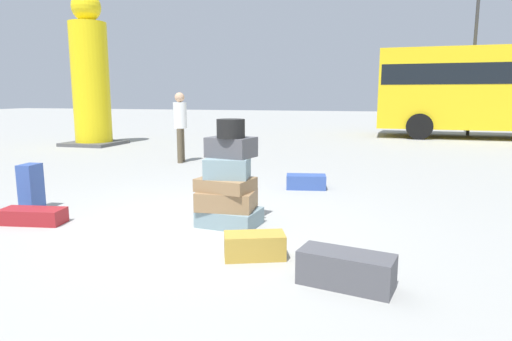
{
  "coord_description": "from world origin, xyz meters",
  "views": [
    {
      "loc": [
        2.13,
        -4.51,
        1.51
      ],
      "look_at": [
        0.45,
        1.36,
        0.47
      ],
      "focal_mm": 30.84,
      "sensor_mm": 36.0,
      "label": 1
    }
  ],
  "objects_px": {
    "suitcase_navy_left_side": "(31,187)",
    "yellow_dummy_statue": "(90,79)",
    "suitcase_maroon_upright_blue": "(33,216)",
    "suitcase_charcoal_behind_tower": "(346,269)",
    "suitcase_tan_foreground_near": "(255,246)",
    "suitcase_tower": "(228,183)",
    "person_bearded_onlooker": "(180,121)",
    "lamp_post": "(478,10)",
    "parked_bus": "(500,86)",
    "suitcase_navy_foreground_far": "(306,182)"
  },
  "relations": [
    {
      "from": "suitcase_tan_foreground_near",
      "to": "lamp_post",
      "type": "xyz_separation_m",
      "value": [
        4.26,
        14.58,
        4.49
      ]
    },
    {
      "from": "suitcase_navy_foreground_far",
      "to": "parked_bus",
      "type": "bearing_deg",
      "value": 53.35
    },
    {
      "from": "suitcase_tower",
      "to": "suitcase_tan_foreground_near",
      "type": "relative_size",
      "value": 2.2
    },
    {
      "from": "suitcase_tower",
      "to": "person_bearded_onlooker",
      "type": "height_order",
      "value": "person_bearded_onlooker"
    },
    {
      "from": "lamp_post",
      "to": "suitcase_navy_left_side",
      "type": "bearing_deg",
      "value": -118.94
    },
    {
      "from": "suitcase_navy_foreground_far",
      "to": "suitcase_tan_foreground_near",
      "type": "relative_size",
      "value": 1.13
    },
    {
      "from": "suitcase_maroon_upright_blue",
      "to": "yellow_dummy_statue",
      "type": "distance_m",
      "value": 9.06
    },
    {
      "from": "suitcase_navy_left_side",
      "to": "suitcase_navy_foreground_far",
      "type": "bearing_deg",
      "value": 30.04
    },
    {
      "from": "suitcase_tan_foreground_near",
      "to": "parked_bus",
      "type": "xyz_separation_m",
      "value": [
        5.04,
        13.74,
        1.71
      ]
    },
    {
      "from": "person_bearded_onlooker",
      "to": "yellow_dummy_statue",
      "type": "xyz_separation_m",
      "value": [
        -4.19,
        2.57,
        1.08
      ]
    },
    {
      "from": "suitcase_charcoal_behind_tower",
      "to": "parked_bus",
      "type": "xyz_separation_m",
      "value": [
        4.17,
        14.13,
        1.69
      ]
    },
    {
      "from": "suitcase_navy_foreground_far",
      "to": "person_bearded_onlooker",
      "type": "height_order",
      "value": "person_bearded_onlooker"
    },
    {
      "from": "suitcase_navy_foreground_far",
      "to": "yellow_dummy_statue",
      "type": "distance_m",
      "value": 8.98
    },
    {
      "from": "suitcase_charcoal_behind_tower",
      "to": "parked_bus",
      "type": "relative_size",
      "value": 0.09
    },
    {
      "from": "suitcase_tower",
      "to": "suitcase_charcoal_behind_tower",
      "type": "xyz_separation_m",
      "value": [
        1.48,
        -1.36,
        -0.36
      ]
    },
    {
      "from": "suitcase_tan_foreground_near",
      "to": "yellow_dummy_statue",
      "type": "xyz_separation_m",
      "value": [
        -7.49,
        7.9,
        1.91
      ]
    },
    {
      "from": "person_bearded_onlooker",
      "to": "yellow_dummy_statue",
      "type": "height_order",
      "value": "yellow_dummy_statue"
    },
    {
      "from": "lamp_post",
      "to": "parked_bus",
      "type": "bearing_deg",
      "value": -46.85
    },
    {
      "from": "suitcase_tower",
      "to": "suitcase_navy_foreground_far",
      "type": "bearing_deg",
      "value": 76.54
    },
    {
      "from": "suitcase_maroon_upright_blue",
      "to": "suitcase_charcoal_behind_tower",
      "type": "relative_size",
      "value": 0.99
    },
    {
      "from": "suitcase_tan_foreground_near",
      "to": "suitcase_charcoal_behind_tower",
      "type": "bearing_deg",
      "value": -45.74
    },
    {
      "from": "yellow_dummy_statue",
      "to": "lamp_post",
      "type": "distance_m",
      "value": 13.76
    },
    {
      "from": "suitcase_charcoal_behind_tower",
      "to": "lamp_post",
      "type": "distance_m",
      "value": 15.99
    },
    {
      "from": "suitcase_maroon_upright_blue",
      "to": "suitcase_charcoal_behind_tower",
      "type": "distance_m",
      "value": 3.82
    },
    {
      "from": "suitcase_maroon_upright_blue",
      "to": "yellow_dummy_statue",
      "type": "xyz_separation_m",
      "value": [
        -4.63,
        7.55,
        1.93
      ]
    },
    {
      "from": "lamp_post",
      "to": "suitcase_tower",
      "type": "bearing_deg",
      "value": -109.64
    },
    {
      "from": "suitcase_maroon_upright_blue",
      "to": "parked_bus",
      "type": "xyz_separation_m",
      "value": [
        7.91,
        13.39,
        1.74
      ]
    },
    {
      "from": "suitcase_tan_foreground_near",
      "to": "parked_bus",
      "type": "distance_m",
      "value": 14.74
    },
    {
      "from": "suitcase_maroon_upright_blue",
      "to": "lamp_post",
      "type": "height_order",
      "value": "lamp_post"
    },
    {
      "from": "suitcase_maroon_upright_blue",
      "to": "parked_bus",
      "type": "distance_m",
      "value": 15.65
    },
    {
      "from": "suitcase_maroon_upright_blue",
      "to": "person_bearded_onlooker",
      "type": "xyz_separation_m",
      "value": [
        -0.44,
        4.98,
        0.85
      ]
    },
    {
      "from": "suitcase_maroon_upright_blue",
      "to": "suitcase_tan_foreground_near",
      "type": "height_order",
      "value": "suitcase_tan_foreground_near"
    },
    {
      "from": "suitcase_tower",
      "to": "lamp_post",
      "type": "relative_size",
      "value": 0.17
    },
    {
      "from": "lamp_post",
      "to": "yellow_dummy_statue",
      "type": "bearing_deg",
      "value": -150.39
    },
    {
      "from": "suitcase_tower",
      "to": "suitcase_maroon_upright_blue",
      "type": "height_order",
      "value": "suitcase_tower"
    },
    {
      "from": "suitcase_tower",
      "to": "suitcase_maroon_upright_blue",
      "type": "distance_m",
      "value": 2.38
    },
    {
      "from": "suitcase_tower",
      "to": "lamp_post",
      "type": "bearing_deg",
      "value": 70.36
    },
    {
      "from": "suitcase_maroon_upright_blue",
      "to": "lamp_post",
      "type": "distance_m",
      "value": 16.54
    },
    {
      "from": "suitcase_maroon_upright_blue",
      "to": "suitcase_charcoal_behind_tower",
      "type": "xyz_separation_m",
      "value": [
        3.74,
        -0.75,
        0.05
      ]
    },
    {
      "from": "suitcase_maroon_upright_blue",
      "to": "person_bearded_onlooker",
      "type": "relative_size",
      "value": 0.47
    },
    {
      "from": "suitcase_charcoal_behind_tower",
      "to": "lamp_post",
      "type": "height_order",
      "value": "lamp_post"
    },
    {
      "from": "suitcase_tower",
      "to": "suitcase_charcoal_behind_tower",
      "type": "height_order",
      "value": "suitcase_tower"
    },
    {
      "from": "suitcase_tan_foreground_near",
      "to": "suitcase_tower",
      "type": "bearing_deg",
      "value": 100.24
    },
    {
      "from": "suitcase_charcoal_behind_tower",
      "to": "suitcase_navy_left_side",
      "type": "distance_m",
      "value": 4.4
    },
    {
      "from": "yellow_dummy_statue",
      "to": "suitcase_navy_foreground_far",
      "type": "bearing_deg",
      "value": -32.12
    },
    {
      "from": "suitcase_navy_left_side",
      "to": "yellow_dummy_statue",
      "type": "distance_m",
      "value": 8.36
    },
    {
      "from": "suitcase_navy_left_side",
      "to": "lamp_post",
      "type": "xyz_separation_m",
      "value": [
        7.59,
        13.73,
        4.3
      ]
    },
    {
      "from": "suitcase_tan_foreground_near",
      "to": "lamp_post",
      "type": "relative_size",
      "value": 0.08
    },
    {
      "from": "suitcase_tower",
      "to": "person_bearded_onlooker",
      "type": "distance_m",
      "value": 5.15
    },
    {
      "from": "yellow_dummy_statue",
      "to": "suitcase_tower",
      "type": "bearing_deg",
      "value": -45.18
    }
  ]
}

